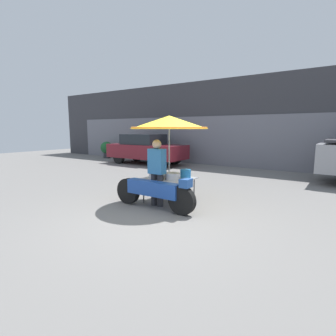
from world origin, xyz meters
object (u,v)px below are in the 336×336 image
Objects in this scene: vendor_motorcycle_cart at (167,137)px; vendor_person at (157,170)px; parked_car at (146,149)px; potted_plant at (107,149)px.

vendor_motorcycle_cart reaches higher than vendor_person.
parked_car reaches higher than potted_plant.
vendor_person is at bearing -36.42° from potted_plant.
parked_car is (-5.01, 5.30, -0.81)m from vendor_motorcycle_cart.
potted_plant is (-8.69, 6.42, -0.28)m from vendor_person.
vendor_motorcycle_cart is 1.38× the size of vendor_person.
potted_plant is (-8.77, 6.10, -1.01)m from vendor_motorcycle_cart.
parked_car is (-4.93, 5.62, -0.08)m from vendor_person.
vendor_person is at bearing -48.70° from parked_car.
parked_car is 3.85m from potted_plant.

